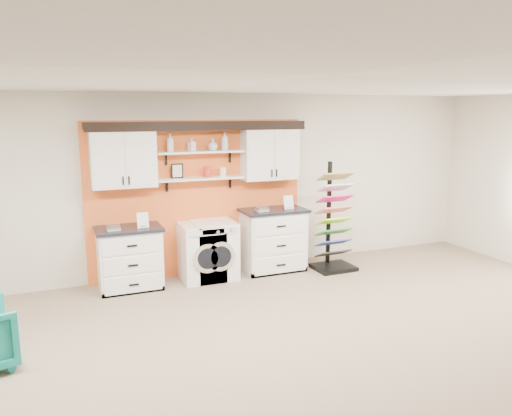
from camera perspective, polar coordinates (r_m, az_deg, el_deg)
name	(u,v)px	position (r m, az deg, el deg)	size (l,w,h in m)	color
floor	(325,405)	(4.73, 7.85, -21.39)	(10.00, 10.00, 0.00)	#857259
ceiling	(334,75)	(4.01, 8.93, 14.78)	(10.00, 10.00, 0.00)	white
wall_back	(198,185)	(7.80, -6.70, 2.61)	(10.00, 10.00, 0.00)	beige
accent_panel	(198,198)	(7.79, -6.60, 1.12)	(3.40, 0.07, 2.40)	orange
upper_cabinet_left	(123,158)	(7.32, -14.94, 5.55)	(0.90, 0.35, 0.84)	white
upper_cabinet_right	(270,153)	(7.92, 1.57, 6.31)	(0.90, 0.35, 0.84)	white
shelf_lower	(201,178)	(7.59, -6.31, 3.38)	(1.32, 0.28, 0.03)	white
shelf_upper	(200,152)	(7.54, -6.38, 6.39)	(1.32, 0.28, 0.03)	white
crown_molding	(200,125)	(7.54, -6.47, 9.41)	(3.30, 0.41, 0.13)	black
picture_frame	(177,171)	(7.53, -9.00, 4.21)	(0.18, 0.02, 0.22)	black
canister_red	(207,172)	(7.60, -5.60, 4.13)	(0.11, 0.11, 0.16)	red
canister_cream	(223,172)	(7.68, -3.81, 4.15)	(0.10, 0.10, 0.14)	silver
base_cabinet_left	(130,258)	(7.43, -14.24, -5.55)	(0.93, 0.66, 0.91)	white
base_cabinet_right	(273,240)	(8.02, 1.96, -3.65)	(1.03, 0.66, 1.00)	white
washer	(201,252)	(7.64, -6.27, -4.98)	(0.62, 0.71, 0.87)	white
dryer	(214,250)	(7.69, -4.84, -4.78)	(0.63, 0.71, 0.88)	white
sample_rack	(333,236)	(8.15, 8.83, -3.21)	(0.64, 0.54, 1.74)	black
soap_bottle_a	(170,143)	(7.42, -9.76, 7.37)	(0.10, 0.10, 0.27)	silver
soap_bottle_b	(192,144)	(7.50, -7.36, 7.22)	(0.09, 0.09, 0.20)	silver
soap_bottle_c	(213,144)	(7.59, -4.97, 7.24)	(0.14, 0.14, 0.18)	silver
soap_bottle_d	(225,141)	(7.65, -3.60, 7.65)	(0.11, 0.11, 0.28)	silver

